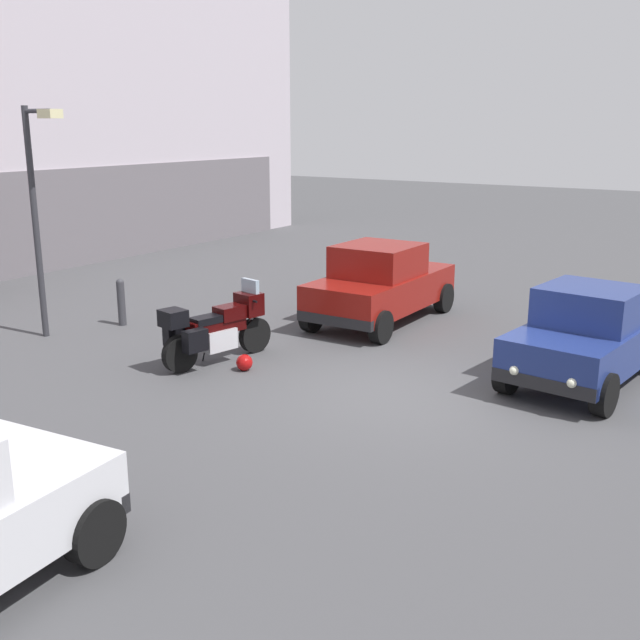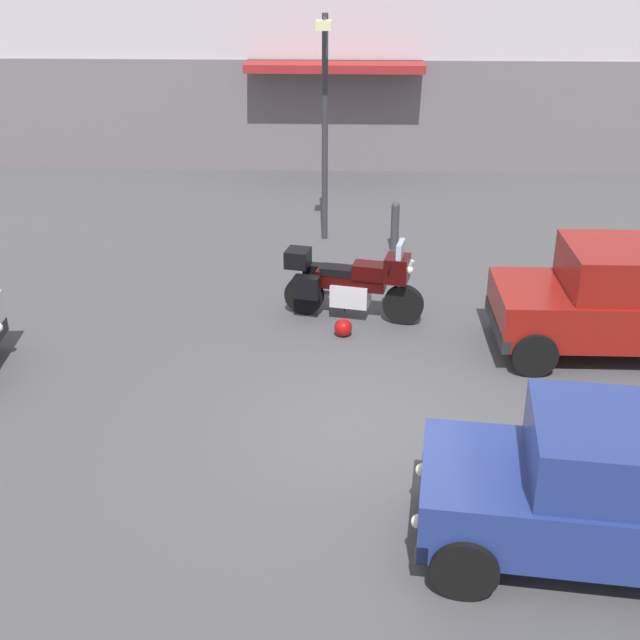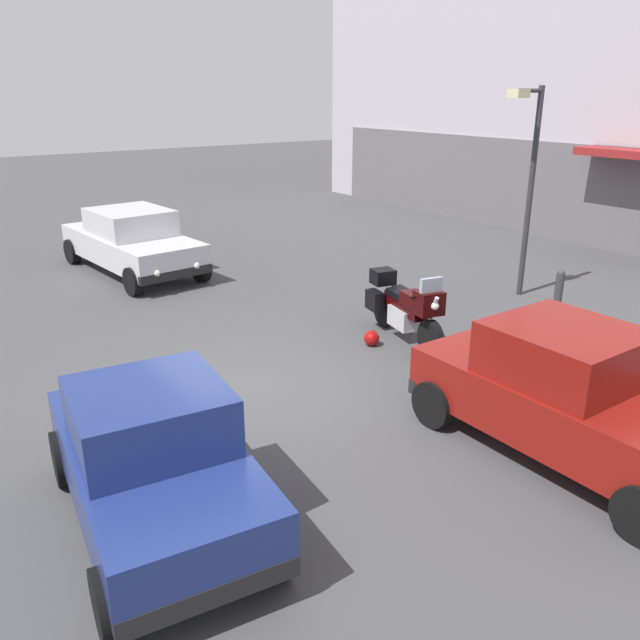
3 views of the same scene
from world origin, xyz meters
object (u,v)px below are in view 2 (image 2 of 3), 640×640
at_px(bollard_curbside, 395,225).
at_px(streetlamp_curbside, 325,107).
at_px(motorcycle, 351,282).
at_px(car_hatchback_near, 626,301).
at_px(helmet, 343,328).
at_px(car_compact_side, 599,491).

bearing_deg(bollard_curbside, streetlamp_curbside, 160.94).
xyz_separation_m(motorcycle, car_hatchback_near, (3.98, -1.04, 0.19)).
xyz_separation_m(helmet, streetlamp_curbside, (-0.44, 4.43, 2.53)).
xyz_separation_m(motorcycle, helmet, (-0.10, -0.68, -0.48)).
bearing_deg(car_compact_side, streetlamp_curbside, -65.89).
xyz_separation_m(streetlamp_curbside, bollard_curbside, (1.39, -0.48, -2.16)).
relative_size(car_hatchback_near, streetlamp_curbside, 0.90).
relative_size(car_hatchback_near, bollard_curbside, 3.99).
height_order(motorcycle, car_compact_side, car_compact_side).
bearing_deg(car_hatchback_near, bollard_curbside, 125.89).
bearing_deg(bollard_curbside, car_hatchback_near, -53.94).
distance_m(car_compact_side, bollard_curbside, 9.03).
distance_m(streetlamp_curbside, bollard_curbside, 2.61).
bearing_deg(motorcycle, streetlamp_curbside, 110.31).
xyz_separation_m(motorcycle, car_compact_side, (2.41, -5.62, 0.15)).
bearing_deg(streetlamp_curbside, car_compact_side, -72.49).
relative_size(helmet, car_compact_side, 0.08).
bearing_deg(car_compact_side, helmet, -56.41).
relative_size(helmet, bollard_curbside, 0.29).
bearing_deg(car_hatchback_near, motorcycle, 165.22).
height_order(helmet, car_compact_side, car_compact_side).
height_order(helmet, bollard_curbside, bollard_curbside).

